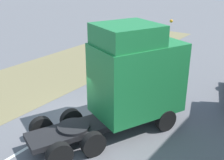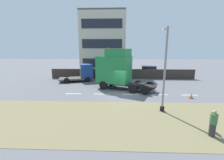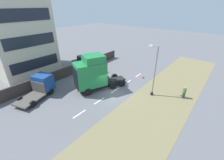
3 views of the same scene
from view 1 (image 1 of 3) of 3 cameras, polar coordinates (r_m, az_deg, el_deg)
The scene contains 4 objects.
ground_plane at distance 14.58m, azimuth -7.05°, elevation -7.62°, with size 120.00×120.00×0.00m, color slate.
grass_verge at distance 18.82m, azimuth -20.66°, elevation -1.86°, with size 7.00×44.00×0.01m.
lane_markings at distance 14.15m, azimuth -8.98°, elevation -8.71°, with size 0.16×14.60×0.00m.
lorry_cab at distance 12.75m, azimuth 4.14°, elevation 0.44°, with size 5.06×7.37×5.10m.
Camera 1 is at (8.80, -9.16, 7.16)m, focal length 45.00 mm.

